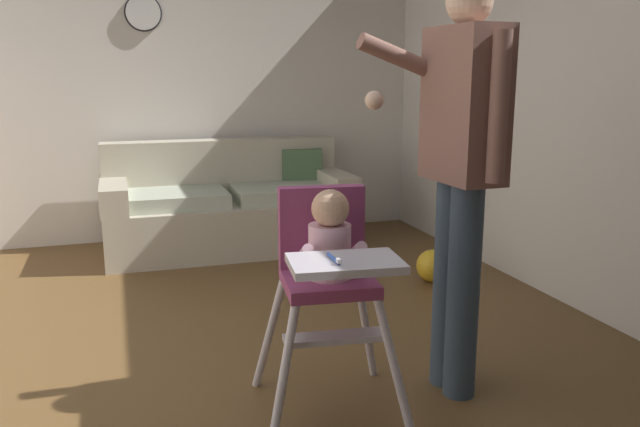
# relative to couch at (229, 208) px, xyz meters

# --- Properties ---
(ground) EXTENTS (6.08, 7.41, 0.10)m
(ground) POSITION_rel_couch_xyz_m (-0.49, -2.42, -0.38)
(ground) COLOR brown
(wall_far) EXTENTS (5.28, 0.06, 2.76)m
(wall_far) POSITION_rel_couch_xyz_m (-0.49, 0.52, 1.05)
(wall_far) COLOR silver
(wall_far) RESTS_ON ground
(wall_right) EXTENTS (0.06, 6.41, 2.76)m
(wall_right) POSITION_rel_couch_xyz_m (1.78, -2.12, 1.05)
(wall_right) COLOR silver
(wall_right) RESTS_ON ground
(couch) EXTENTS (1.95, 0.86, 0.86)m
(couch) POSITION_rel_couch_xyz_m (0.00, 0.00, 0.00)
(couch) COLOR #BDB59E
(couch) RESTS_ON ground
(high_chair) EXTENTS (0.67, 0.78, 0.96)m
(high_chair) POSITION_rel_couch_xyz_m (-0.06, -2.72, 0.33)
(high_chair) COLOR silver
(high_chair) RESTS_ON ground
(adult_standing) EXTENTS (0.52, 0.49, 1.77)m
(adult_standing) POSITION_rel_couch_xyz_m (0.53, -2.71, 0.68)
(adult_standing) COLOR #37485A
(adult_standing) RESTS_ON ground
(toy_ball) EXTENTS (0.22, 0.22, 0.22)m
(toy_ball) POSITION_rel_couch_xyz_m (1.17, -1.31, -0.22)
(toy_ball) COLOR gold
(toy_ball) RESTS_ON ground
(wall_clock) EXTENTS (0.30, 0.04, 0.30)m
(wall_clock) POSITION_rel_couch_xyz_m (-0.57, 0.48, 1.55)
(wall_clock) COLOR white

